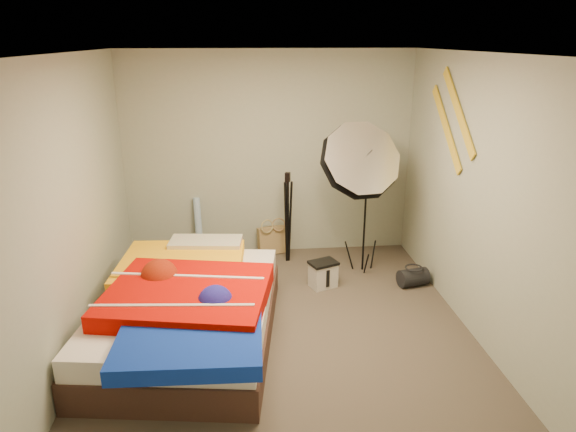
{
  "coord_description": "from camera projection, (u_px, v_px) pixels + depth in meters",
  "views": [
    {
      "loc": [
        -0.35,
        -4.15,
        2.61
      ],
      "look_at": [
        0.1,
        0.6,
        0.95
      ],
      "focal_mm": 32.0,
      "sensor_mm": 36.0,
      "label": 1
    }
  ],
  "objects": [
    {
      "name": "floor",
      "position": [
        283.0,
        333.0,
        4.8
      ],
      "size": [
        4.0,
        4.0,
        0.0
      ],
      "primitive_type": "plane",
      "color": "#4B4236",
      "rests_on": "ground"
    },
    {
      "name": "ceiling",
      "position": [
        282.0,
        53.0,
        3.97
      ],
      "size": [
        4.0,
        4.0,
        0.0
      ],
      "primitive_type": "plane",
      "rotation": [
        3.14,
        0.0,
        0.0
      ],
      "color": "silver",
      "rests_on": "wall_back"
    },
    {
      "name": "wall_back",
      "position": [
        269.0,
        156.0,
        6.26
      ],
      "size": [
        3.5,
        0.0,
        3.5
      ],
      "primitive_type": "plane",
      "rotation": [
        1.57,
        0.0,
        0.0
      ],
      "color": "#98A190",
      "rests_on": "floor"
    },
    {
      "name": "wall_front",
      "position": [
        318.0,
        333.0,
        2.5
      ],
      "size": [
        3.5,
        0.0,
        3.5
      ],
      "primitive_type": "plane",
      "rotation": [
        -1.57,
        0.0,
        0.0
      ],
      "color": "#98A190",
      "rests_on": "floor"
    },
    {
      "name": "wall_left",
      "position": [
        72.0,
        212.0,
        4.23
      ],
      "size": [
        0.0,
        4.0,
        4.0
      ],
      "primitive_type": "plane",
      "rotation": [
        1.57,
        0.0,
        1.57
      ],
      "color": "#98A190",
      "rests_on": "floor"
    },
    {
      "name": "wall_right",
      "position": [
        480.0,
        200.0,
        4.54
      ],
      "size": [
        0.0,
        4.0,
        4.0
      ],
      "primitive_type": "plane",
      "rotation": [
        1.57,
        0.0,
        -1.57
      ],
      "color": "#98A190",
      "rests_on": "floor"
    },
    {
      "name": "tote_bag",
      "position": [
        272.0,
        240.0,
        6.53
      ],
      "size": [
        0.38,
        0.25,
        0.36
      ],
      "primitive_type": "cube",
      "rotation": [
        -0.14,
        0.0,
        0.3
      ],
      "color": "tan",
      "rests_on": "floor"
    },
    {
      "name": "wrapping_roll",
      "position": [
        199.0,
        228.0,
        6.38
      ],
      "size": [
        0.12,
        0.23,
        0.75
      ],
      "primitive_type": "cylinder",
      "rotation": [
        -0.17,
        0.0,
        0.19
      ],
      "color": "#4B88C6",
      "rests_on": "floor"
    },
    {
      "name": "camera_case",
      "position": [
        323.0,
        275.0,
        5.65
      ],
      "size": [
        0.33,
        0.28,
        0.27
      ],
      "primitive_type": "cube",
      "rotation": [
        0.0,
        0.0,
        0.38
      ],
      "color": "beige",
      "rests_on": "floor"
    },
    {
      "name": "duffel_bag",
      "position": [
        413.0,
        277.0,
        5.69
      ],
      "size": [
        0.36,
        0.26,
        0.2
      ],
      "primitive_type": "cylinder",
      "rotation": [
        0.0,
        1.57,
        0.22
      ],
      "color": "black",
      "rests_on": "floor"
    },
    {
      "name": "wall_stripe_upper",
      "position": [
        459.0,
        111.0,
        4.87
      ],
      "size": [
        0.02,
        0.91,
        0.78
      ],
      "primitive_type": "cube",
      "rotation": [
        0.7,
        0.0,
        0.0
      ],
      "color": "gold",
      "rests_on": "wall_right"
    },
    {
      "name": "wall_stripe_lower",
      "position": [
        446.0,
        128.0,
        5.17
      ],
      "size": [
        0.02,
        0.91,
        0.78
      ],
      "primitive_type": "cube",
      "rotation": [
        0.7,
        0.0,
        0.0
      ],
      "color": "gold",
      "rests_on": "wall_right"
    },
    {
      "name": "bed",
      "position": [
        188.0,
        310.0,
        4.59
      ],
      "size": [
        1.76,
        2.4,
        0.62
      ],
      "color": "#412821",
      "rests_on": "floor"
    },
    {
      "name": "photo_umbrella",
      "position": [
        359.0,
        162.0,
        5.54
      ],
      "size": [
        1.05,
        0.72,
        1.87
      ],
      "color": "black",
      "rests_on": "floor"
    },
    {
      "name": "camera_tripod",
      "position": [
        288.0,
        211.0,
        6.15
      ],
      "size": [
        0.07,
        0.07,
        1.12
      ],
      "color": "black",
      "rests_on": "floor"
    }
  ]
}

